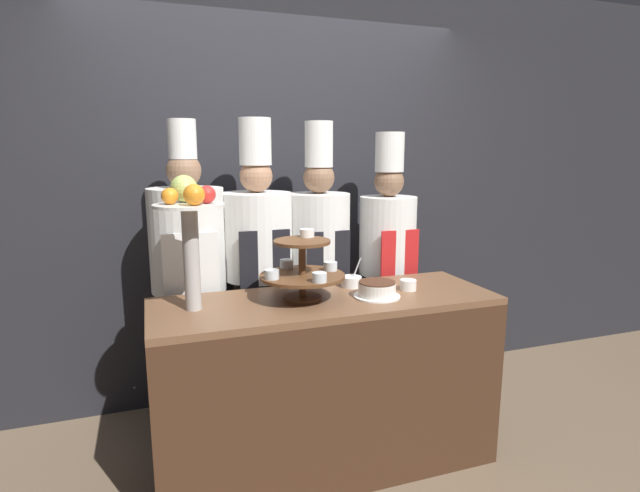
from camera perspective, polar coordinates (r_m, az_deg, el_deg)
wall_back at (r=3.36m, az=-4.84°, el=6.40°), size 10.00×0.06×2.80m
buffet_counter at (r=2.71m, az=0.72°, el=-15.36°), size 1.74×0.60×0.92m
tiered_stand at (r=2.48m, az=-2.03°, el=-2.61°), size 0.43×0.43×0.34m
fruit_pedestal at (r=2.35m, az=-14.72°, el=3.22°), size 0.32×0.32×0.62m
cake_round at (r=2.56m, az=6.53°, el=-4.97°), size 0.24×0.24×0.08m
cup_white at (r=2.71m, az=10.03°, el=-4.40°), size 0.09×0.09×0.06m
serving_bowl_far at (r=2.74m, az=3.62°, el=-4.06°), size 0.11×0.11×0.16m
chef_left at (r=2.94m, az=-14.75°, el=-2.76°), size 0.42×0.42×1.83m
chef_center_left at (r=2.99m, az=-7.08°, el=-2.18°), size 0.41×0.41×1.84m
chef_center_right at (r=3.09m, az=-0.12°, el=-1.82°), size 0.38×0.38×1.83m
chef_right at (r=3.28m, az=7.67°, el=-1.41°), size 0.36×0.36×1.77m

